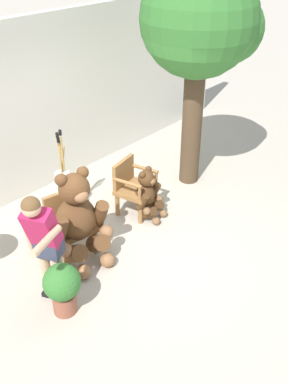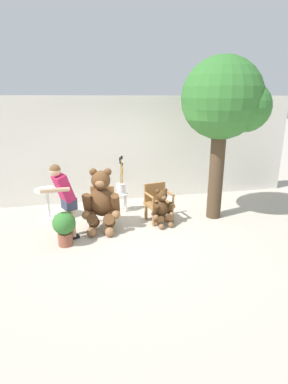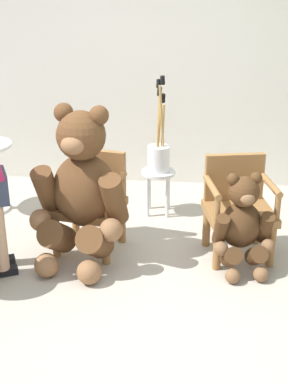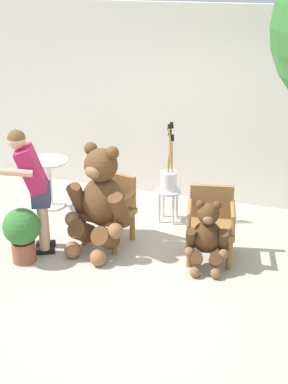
# 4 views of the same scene
# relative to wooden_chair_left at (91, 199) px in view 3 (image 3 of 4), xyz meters

# --- Properties ---
(ground_plane) EXTENTS (60.00, 60.00, 0.00)m
(ground_plane) POSITION_rel_wooden_chair_left_xyz_m (0.64, -0.67, -0.46)
(ground_plane) COLOR #B2A899
(back_wall) EXTENTS (10.00, 0.16, 2.80)m
(back_wall) POSITION_rel_wooden_chair_left_xyz_m (0.64, 1.73, 0.94)
(back_wall) COLOR silver
(back_wall) RESTS_ON ground
(wooden_chair_left) EXTENTS (0.65, 0.62, 0.86)m
(wooden_chair_left) POSITION_rel_wooden_chair_left_xyz_m (0.00, 0.00, 0.00)
(wooden_chair_left) COLOR olive
(wooden_chair_left) RESTS_ON ground
(wooden_chair_right) EXTENTS (0.65, 0.62, 0.86)m
(wooden_chair_right) POSITION_rel_wooden_chair_left_xyz_m (1.28, 0.00, 0.00)
(wooden_chair_right) COLOR olive
(wooden_chair_right) RESTS_ON ground
(teddy_bear_large) EXTENTS (0.84, 0.84, 1.35)m
(teddy_bear_large) POSITION_rel_wooden_chair_left_xyz_m (-0.03, -0.25, 0.20)
(teddy_bear_large) COLOR brown
(teddy_bear_large) RESTS_ON ground
(teddy_bear_small) EXTENTS (0.52, 0.52, 0.84)m
(teddy_bear_small) POSITION_rel_wooden_chair_left_xyz_m (1.30, -0.29, -0.05)
(teddy_bear_small) COLOR #4C3019
(teddy_bear_small) RESTS_ON ground
(white_stool) EXTENTS (0.34, 0.34, 0.46)m
(white_stool) POSITION_rel_wooden_chair_left_xyz_m (0.54, 0.77, -0.11)
(white_stool) COLOR silver
(white_stool) RESTS_ON ground
(brush_bucket) EXTENTS (0.22, 0.22, 0.96)m
(brush_bucket) POSITION_rel_wooden_chair_left_xyz_m (0.54, 0.77, 0.19)
(brush_bucket) COLOR white
(brush_bucket) RESTS_ON white_stool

